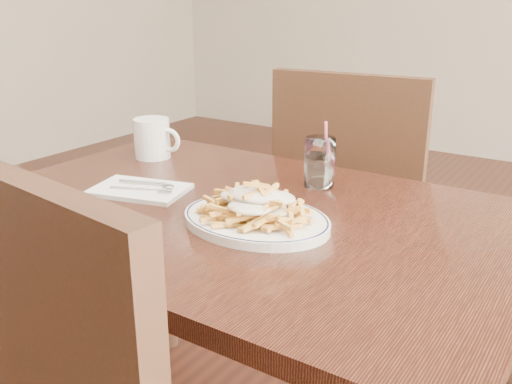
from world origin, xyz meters
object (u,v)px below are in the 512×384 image
Objects in this scene: table at (238,241)px; fries_plate at (256,220)px; loaded_fries at (256,200)px; coffee_mug at (153,138)px; water_glass at (319,165)px; chair_far at (354,206)px.

table is 0.14m from fries_plate.
loaded_fries is (0.00, -0.00, 0.04)m from fries_plate.
loaded_fries is 0.57m from coffee_mug.
water_glass is (0.08, 0.23, 0.13)m from table.
coffee_mug is at bearing 153.71° from fries_plate.
table is 4.94× the size of loaded_fries.
fries_plate is at bearing -26.29° from coffee_mug.
chair_far is (0.00, 0.63, -0.11)m from table.
chair_far reaches higher than table.
water_glass is (-0.01, 0.29, -0.00)m from loaded_fries.
chair_far is 0.74m from loaded_fries.
coffee_mug reaches higher than fries_plate.
coffee_mug reaches higher than loaded_fries.
loaded_fries is at bearing -83.12° from chair_far.
table is at bearing 146.04° from loaded_fries.
table is 0.17m from loaded_fries.
table is 8.56× the size of coffee_mug.
coffee_mug is (-0.43, -0.43, 0.25)m from chair_far.
chair_far reaches higher than coffee_mug.
water_glass is 0.51m from coffee_mug.
fries_plate is at bearing 153.43° from loaded_fries.
chair_far reaches higher than loaded_fries.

